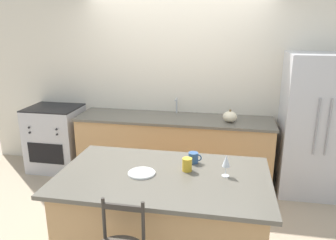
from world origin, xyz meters
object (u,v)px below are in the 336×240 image
coffee_mug (194,158)px  pumpkin_decoration (230,117)px  tumbler_cup (187,165)px  dinner_plate (142,173)px  wine_glass (226,161)px  oven_range (56,138)px  refrigerator (314,125)px

coffee_mug → pumpkin_decoration: size_ratio=0.67×
tumbler_cup → pumpkin_decoration: pumpkin_decoration is taller
dinner_plate → wine_glass: 0.70m
oven_range → coffee_mug: 2.74m
dinner_plate → coffee_mug: size_ratio=1.90×
tumbler_cup → pumpkin_decoration: (0.35, 1.62, -0.01)m
oven_range → dinner_plate: size_ratio=4.17×
refrigerator → pumpkin_decoration: size_ratio=9.97×
refrigerator → coffee_mug: refrigerator is taller
dinner_plate → tumbler_cup: 0.39m
wine_glass → oven_range: bearing=145.3°
refrigerator → tumbler_cup: (-1.39, -1.67, 0.09)m
refrigerator → oven_range: refrigerator is taller
wine_glass → coffee_mug: bearing=142.8°
refrigerator → tumbler_cup: size_ratio=15.84×
refrigerator → wine_glass: (-1.07, -1.71, 0.16)m
refrigerator → oven_range: bearing=179.5°
dinner_plate → coffee_mug: 0.50m
dinner_plate → tumbler_cup: tumbler_cup is taller
oven_range → refrigerator: bearing=-0.5°
tumbler_cup → pumpkin_decoration: bearing=78.0°
oven_range → dinner_plate: (1.83, -1.83, 0.46)m
oven_range → wine_glass: (2.52, -1.74, 0.58)m
coffee_mug → refrigerator: bearing=47.7°
oven_range → pumpkin_decoration: (2.54, -0.08, 0.49)m
refrigerator → dinner_plate: 2.51m
refrigerator → wine_glass: 2.02m
coffee_mug → tumbler_cup: size_ratio=1.07×
wine_glass → pumpkin_decoration: wine_glass is taller
dinner_plate → refrigerator: bearing=45.7°
wine_glass → coffee_mug: (-0.29, 0.22, -0.08)m
refrigerator → coffee_mug: bearing=-132.3°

